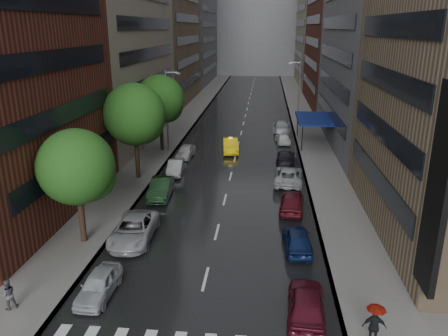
{
  "coord_description": "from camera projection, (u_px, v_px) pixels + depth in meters",
  "views": [
    {
      "loc": [
        3.09,
        -17.47,
        13.69
      ],
      "look_at": [
        0.0,
        15.28,
        3.0
      ],
      "focal_mm": 35.0,
      "sensor_mm": 36.0,
      "label": 1
    }
  ],
  "objects": [
    {
      "name": "buildings_right",
      "position": [
        343.0,
        18.0,
        68.75
      ],
      "size": [
        8.05,
        109.1,
        36.0
      ],
      "color": "#937A5B",
      "rests_on": "ground"
    },
    {
      "name": "ground",
      "position": [
        194.0,
        324.0,
        21.05
      ],
      "size": [
        220.0,
        220.0,
        0.0
      ],
      "primitive_type": "plane",
      "color": "gray",
      "rests_on": "ground"
    },
    {
      "name": "taxi",
      "position": [
        230.0,
        145.0,
        49.75
      ],
      "size": [
        2.23,
        4.93,
        1.57
      ],
      "primitive_type": "imported",
      "rotation": [
        0.0,
        0.0,
        0.12
      ],
      "color": "yellow",
      "rests_on": "ground"
    },
    {
      "name": "parked_cars_left",
      "position": [
        154.0,
        200.0,
        34.24
      ],
      "size": [
        2.79,
        30.05,
        1.56
      ],
      "color": "#AEB3B8",
      "rests_on": "ground"
    },
    {
      "name": "street_lamp_left",
      "position": [
        168.0,
        109.0,
        48.63
      ],
      "size": [
        1.74,
        0.22,
        9.0
      ],
      "color": "gray",
      "rests_on": "sidewalk_left"
    },
    {
      "name": "tree_far",
      "position": [
        160.0,
        99.0,
        48.68
      ],
      "size": [
        5.44,
        5.44,
        8.67
      ],
      "color": "#382619",
      "rests_on": "ground"
    },
    {
      "name": "sidewalk_left",
      "position": [
        188.0,
        117.0,
        69.17
      ],
      "size": [
        4.0,
        140.0,
        0.15
      ],
      "primitive_type": "cube",
      "color": "gray",
      "rests_on": "ground"
    },
    {
      "name": "road",
      "position": [
        245.0,
        118.0,
        68.39
      ],
      "size": [
        14.0,
        140.0,
        0.01
      ],
      "primitive_type": "cube",
      "color": "black",
      "rests_on": "ground"
    },
    {
      "name": "parked_cars_right",
      "position": [
        288.0,
        171.0,
        41.1
      ],
      "size": [
        2.86,
        45.14,
        1.59
      ],
      "color": "#541020",
      "rests_on": "ground"
    },
    {
      "name": "building_far",
      "position": [
        257.0,
        18.0,
        127.83
      ],
      "size": [
        40.0,
        14.0,
        32.0
      ],
      "primitive_type": "cube",
      "color": "slate",
      "rests_on": "ground"
    },
    {
      "name": "buildings_left",
      "position": [
        159.0,
        12.0,
        73.11
      ],
      "size": [
        8.0,
        108.0,
        38.0
      ],
      "color": "maroon",
      "rests_on": "ground"
    },
    {
      "name": "ped_red_umbrella",
      "position": [
        375.0,
        321.0,
        19.2
      ],
      "size": [
        1.07,
        0.82,
        2.01
      ],
      "color": "black",
      "rests_on": "sidewalk_right"
    },
    {
      "name": "awning",
      "position": [
        314.0,
        119.0,
        52.41
      ],
      "size": [
        4.0,
        8.0,
        3.12
      ],
      "color": "navy",
      "rests_on": "sidewalk_right"
    },
    {
      "name": "sidewalk_right",
      "position": [
        303.0,
        119.0,
        67.56
      ],
      "size": [
        4.0,
        140.0,
        0.15
      ],
      "primitive_type": "cube",
      "color": "gray",
      "rests_on": "ground"
    },
    {
      "name": "tree_mid",
      "position": [
        135.0,
        114.0,
        39.3
      ],
      "size": [
        5.63,
        5.63,
        8.97
      ],
      "color": "#382619",
      "rests_on": "ground"
    },
    {
      "name": "tree_near",
      "position": [
        76.0,
        167.0,
        27.38
      ],
      "size": [
        4.85,
        4.85,
        7.73
      ],
      "color": "#382619",
      "rests_on": "ground"
    },
    {
      "name": "ped_black_umbrella",
      "position": [
        6.0,
        287.0,
        21.62
      ],
      "size": [
        0.99,
        0.98,
        2.09
      ],
      "color": "#545559",
      "rests_on": "sidewalk_left"
    },
    {
      "name": "street_lamp_right",
      "position": [
        298.0,
        92.0,
        61.45
      ],
      "size": [
        1.74,
        0.22,
        9.0
      ],
      "color": "gray",
      "rests_on": "sidewalk_right"
    }
  ]
}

